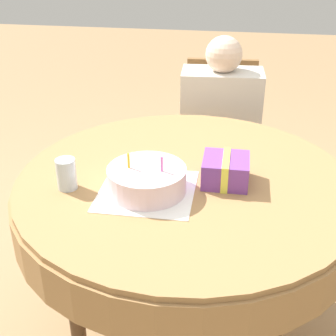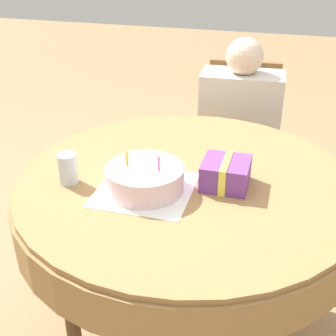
# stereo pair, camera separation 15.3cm
# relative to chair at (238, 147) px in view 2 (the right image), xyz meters

# --- Properties ---
(dining_table) EXTENTS (1.16, 1.16, 0.77)m
(dining_table) POSITION_rel_chair_xyz_m (-0.07, -0.90, 0.20)
(dining_table) COLOR #9E7547
(dining_table) RESTS_ON ground_plane
(chair) EXTENTS (0.42, 0.42, 0.90)m
(chair) POSITION_rel_chair_xyz_m (0.00, 0.00, 0.00)
(chair) COLOR brown
(chair) RESTS_ON ground_plane
(person) EXTENTS (0.40, 0.32, 1.06)m
(person) POSITION_rel_chair_xyz_m (0.01, -0.10, 0.16)
(person) COLOR beige
(person) RESTS_ON ground_plane
(napkin) EXTENTS (0.30, 0.30, 0.00)m
(napkin) POSITION_rel_chair_xyz_m (-0.18, -1.00, 0.29)
(napkin) COLOR white
(napkin) RESTS_ON dining_table
(birthday_cake) EXTENTS (0.25, 0.25, 0.13)m
(birthday_cake) POSITION_rel_chair_xyz_m (-0.18, -1.00, 0.33)
(birthday_cake) COLOR silver
(birthday_cake) RESTS_ON dining_table
(drinking_glass) EXTENTS (0.06, 0.06, 0.10)m
(drinking_glass) POSITION_rel_chair_xyz_m (-0.44, -1.03, 0.34)
(drinking_glass) COLOR silver
(drinking_glass) RESTS_ON dining_table
(gift_box) EXTENTS (0.15, 0.15, 0.09)m
(gift_box) POSITION_rel_chair_xyz_m (0.06, -0.91, 0.33)
(gift_box) COLOR #753D99
(gift_box) RESTS_ON dining_table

